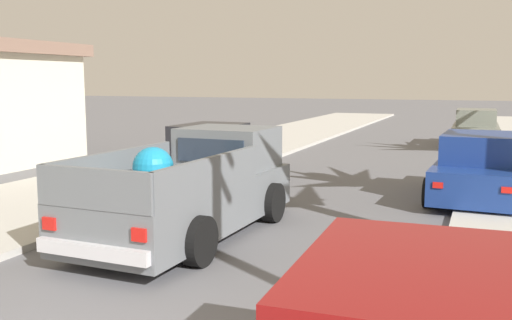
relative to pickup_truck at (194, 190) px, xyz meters
The scene contains 6 objects.
sidewalk_left 7.82m from the pickup_truck, 122.92° to the left, with size 4.61×60.00×0.12m, color beige.
curb_left 7.37m from the pickup_truck, 116.98° to the left, with size 0.16×60.00×0.10m, color silver.
pickup_truck is the anchor object (origin of this frame).
car_left_near 6.80m from the pickup_truck, 46.75° to the left, with size 2.15×4.31×1.54m.
car_right_near 16.98m from the pickup_truck, 75.06° to the left, with size 2.07×4.28×1.54m.
car_left_mid 5.58m from the pickup_truck, 113.25° to the left, with size 2.05×4.27×1.54m.
Camera 1 is at (3.62, -3.50, 2.73)m, focal length 40.39 mm.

